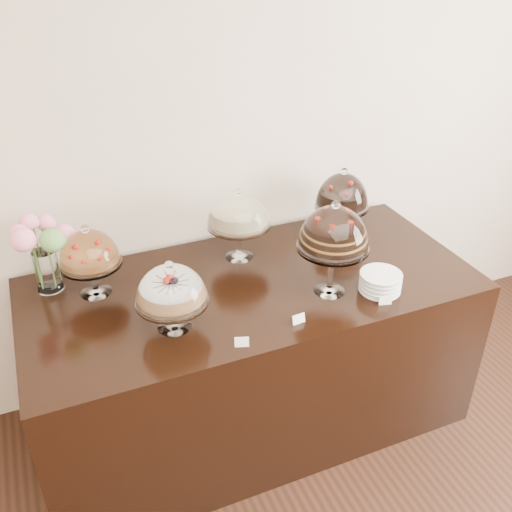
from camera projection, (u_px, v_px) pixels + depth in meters
name	position (u px, v px, depth m)	size (l,w,h in m)	color
wall_back	(261.00, 123.00, 3.01)	(5.00, 0.04, 3.00)	beige
display_counter	(252.00, 353.00, 3.02)	(2.20, 1.00, 0.90)	black
cake_stand_sugar_sponge	(171.00, 288.00, 2.39)	(0.31, 0.31, 0.33)	white
cake_stand_choco_layer	(334.00, 232.00, 2.56)	(0.33, 0.33, 0.48)	white
cake_stand_cheesecake	(239.00, 213.00, 2.87)	(0.33, 0.33, 0.39)	white
cake_stand_dark_choco	(342.00, 194.00, 3.11)	(0.30, 0.30, 0.39)	white
cake_stand_fruit_tart	(89.00, 251.00, 2.60)	(0.29, 0.29, 0.36)	white
flower_vase	(43.00, 246.00, 2.60)	(0.28, 0.30, 0.39)	white
plate_stack	(380.00, 282.00, 2.70)	(0.19, 0.19, 0.09)	white
price_card_left	(242.00, 342.00, 2.37)	(0.06, 0.01, 0.04)	white
price_card_right	(385.00, 300.00, 2.62)	(0.06, 0.01, 0.04)	white
price_card_extra	(299.00, 319.00, 2.50)	(0.06, 0.01, 0.04)	white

